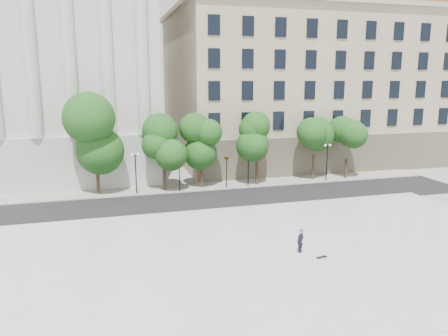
{
  "coord_description": "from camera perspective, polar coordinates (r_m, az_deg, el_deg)",
  "views": [
    {
      "loc": [
        -8.69,
        -22.93,
        11.98
      ],
      "look_at": [
        0.64,
        10.0,
        5.01
      ],
      "focal_mm": 35.0,
      "sensor_mm": 36.0,
      "label": 1
    }
  ],
  "objects": [
    {
      "name": "lamp_posts",
      "position": [
        47.25,
        -4.67,
        0.54
      ],
      "size": [
        36.8,
        0.28,
        4.55
      ],
      "color": "black",
      "rests_on": "ground"
    },
    {
      "name": "traffic_light_west",
      "position": [
        46.66,
        -5.88,
        1.13
      ],
      "size": [
        0.56,
        1.61,
        4.13
      ],
      "color": "black",
      "rests_on": "ground"
    },
    {
      "name": "building_west",
      "position": [
        62.07,
        -24.02,
        11.37
      ],
      "size": [
        31.5,
        27.65,
        25.6
      ],
      "color": "silver",
      "rests_on": "ground"
    },
    {
      "name": "traffic_light_east",
      "position": [
        47.82,
        0.36,
        1.58
      ],
      "size": [
        0.92,
        1.86,
        4.24
      ],
      "color": "black",
      "rests_on": "ground"
    },
    {
      "name": "street_trees",
      "position": [
        48.67,
        -0.15,
        3.69
      ],
      "size": [
        33.44,
        4.47,
        8.15
      ],
      "color": "#382619",
      "rests_on": "ground"
    },
    {
      "name": "ground",
      "position": [
        27.29,
        4.58,
        -14.57
      ],
      "size": [
        160.0,
        160.0,
        0.0
      ],
      "primitive_type": "plane",
      "color": "#A6A49D",
      "rests_on": "ground"
    },
    {
      "name": "person_lying",
      "position": [
        30.53,
        9.89,
        -10.42
      ],
      "size": [
        1.31,
        1.7,
        0.44
      ],
      "primitive_type": "imported",
      "rotation": [
        -1.54,
        0.0,
        0.51
      ],
      "color": "black",
      "rests_on": "plaza"
    },
    {
      "name": "plaza",
      "position": [
        29.77,
        2.54,
        -11.77
      ],
      "size": [
        44.0,
        22.0,
        0.45
      ],
      "primitive_type": "cube",
      "color": "silver",
      "rests_on": "ground"
    },
    {
      "name": "building_east",
      "position": [
        68.18,
        9.22,
        10.66
      ],
      "size": [
        36.0,
        26.15,
        23.0
      ],
      "color": "tan",
      "rests_on": "ground"
    },
    {
      "name": "skateboard",
      "position": [
        30.03,
        12.66,
        -11.29
      ],
      "size": [
        0.78,
        0.33,
        0.08
      ],
      "primitive_type": "cube",
      "rotation": [
        0.0,
        0.0,
        0.18
      ],
      "color": "black",
      "rests_on": "plaza"
    },
    {
      "name": "far_sidewalk",
      "position": [
        49.19,
        -5.18,
        -2.56
      ],
      "size": [
        60.0,
        4.0,
        0.12
      ],
      "primitive_type": "cube",
      "color": "#ABA89E",
      "rests_on": "ground"
    },
    {
      "name": "street",
      "position": [
        43.52,
        -3.7,
        -4.48
      ],
      "size": [
        60.0,
        8.0,
        0.02
      ],
      "primitive_type": "cube",
      "color": "black",
      "rests_on": "ground"
    }
  ]
}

